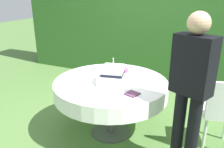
# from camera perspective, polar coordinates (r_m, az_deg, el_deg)

# --- Properties ---
(ground_plane) EXTENTS (20.00, 20.00, 0.00)m
(ground_plane) POSITION_cam_1_polar(r_m,az_deg,el_deg) (3.15, -0.27, -13.97)
(ground_plane) COLOR #547A3D
(foliage_hedge) EXTENTS (5.85, 0.61, 2.48)m
(foliage_hedge) POSITION_cam_1_polar(r_m,az_deg,el_deg) (4.79, 11.39, 13.42)
(foliage_hedge) COLOR #336628
(foliage_hedge) RESTS_ON ground_plane
(cake_table) EXTENTS (1.38, 1.38, 0.72)m
(cake_table) POSITION_cam_1_polar(r_m,az_deg,el_deg) (2.85, -0.29, -3.47)
(cake_table) COLOR #4C4C51
(cake_table) RESTS_ON ground_plane
(wedding_cake) EXTENTS (0.38, 0.38, 0.31)m
(wedding_cake) POSITION_cam_1_polar(r_m,az_deg,el_deg) (2.73, 0.39, -0.34)
(wedding_cake) COLOR white
(wedding_cake) RESTS_ON cake_table
(serving_plate_near) EXTENTS (0.13, 0.13, 0.01)m
(serving_plate_near) POSITION_cam_1_polar(r_m,az_deg,el_deg) (2.88, -9.06, -1.31)
(serving_plate_near) COLOR white
(serving_plate_near) RESTS_ON cake_table
(serving_plate_far) EXTENTS (0.11, 0.11, 0.01)m
(serving_plate_far) POSITION_cam_1_polar(r_m,az_deg,el_deg) (2.42, -0.99, -5.38)
(serving_plate_far) COLOR white
(serving_plate_far) RESTS_ON cake_table
(serving_plate_left) EXTENTS (0.11, 0.11, 0.01)m
(serving_plate_left) POSITION_cam_1_polar(r_m,az_deg,el_deg) (3.08, 8.15, 0.17)
(serving_plate_left) COLOR white
(serving_plate_left) RESTS_ON cake_table
(serving_plate_right) EXTENTS (0.14, 0.14, 0.01)m
(serving_plate_right) POSITION_cam_1_polar(r_m,az_deg,el_deg) (3.13, 2.52, 0.67)
(serving_plate_right) COLOR white
(serving_plate_right) RESTS_ON cake_table
(napkin_stack) EXTENTS (0.16, 0.16, 0.01)m
(napkin_stack) POSITION_cam_1_polar(r_m,az_deg,el_deg) (2.47, 4.96, -4.86)
(napkin_stack) COLOR #603856
(napkin_stack) RESTS_ON cake_table
(garden_chair) EXTENTS (0.50, 0.50, 0.89)m
(garden_chair) POSITION_cam_1_polar(r_m,az_deg,el_deg) (2.83, 25.37, -7.73)
(garden_chair) COLOR white
(garden_chair) RESTS_ON ground_plane
(standing_person) EXTENTS (0.41, 0.33, 1.60)m
(standing_person) POSITION_cam_1_polar(r_m,az_deg,el_deg) (2.27, 18.83, -2.67)
(standing_person) COLOR black
(standing_person) RESTS_ON ground_plane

